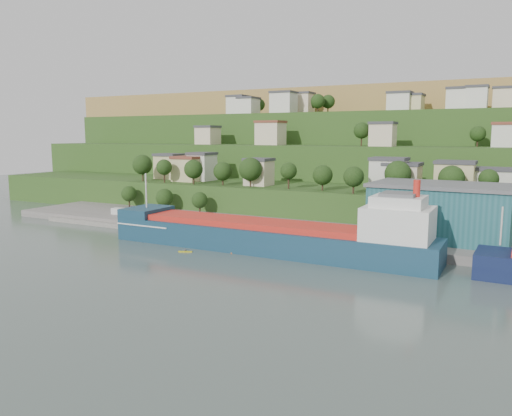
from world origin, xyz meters
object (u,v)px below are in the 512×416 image
Objects in this scene: cargo_ship_near at (275,238)px; kayak_orange at (227,251)px; caravan at (121,213)px; warehouse at (441,211)px.

kayak_orange is (-9.02, -5.41, -2.87)m from cargo_ship_near.
caravan reaches higher than kayak_orange.
caravan is at bearing -171.96° from warehouse.
cargo_ship_near is 22.82× the size of kayak_orange.
cargo_ship_near is 60.63m from caravan.
caravan is (-90.49, -7.60, -5.88)m from warehouse.
warehouse is at bearing -2.67° from caravan.
kayak_orange is (-40.77, -28.01, -8.19)m from warehouse.
caravan is 53.80m from kayak_orange.
kayak_orange is at bearing -142.27° from warehouse.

